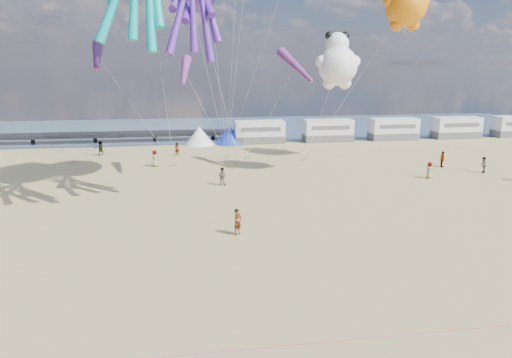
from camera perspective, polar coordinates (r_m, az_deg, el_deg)
name	(u,v)px	position (r m, az deg, el deg)	size (l,w,h in m)	color
ground	(265,285)	(22.75, 1.15, -13.07)	(120.00, 120.00, 0.00)	tan
water	(209,128)	(75.71, -5.88, 6.30)	(120.00, 120.00, 0.00)	#3B5670
pier	(0,137)	(69.12, -29.35, 4.61)	(60.00, 3.00, 0.50)	black
motorhome_0	(259,132)	(61.30, 0.43, 5.90)	(6.60, 2.50, 3.00)	silver
motorhome_1	(328,130)	(63.46, 8.98, 6.01)	(6.60, 2.50, 3.00)	silver
motorhome_2	(393,129)	(66.91, 16.81, 6.00)	(6.60, 2.50, 3.00)	silver
motorhome_3	(456,128)	(71.47, 23.76, 5.90)	(6.60, 2.50, 3.00)	silver
tent_white	(199,136)	(60.64, -7.10, 5.41)	(4.00, 4.00, 2.40)	white
tent_blue	(230,135)	(60.86, -3.32, 5.53)	(4.00, 4.00, 2.40)	#1933CC
rope_line	(287,345)	(18.52, 3.91, -20.04)	(0.03, 0.03, 34.00)	#F2338C
standing_person	(238,222)	(28.60, -2.32, -5.36)	(0.61, 0.40, 1.68)	tan
beachgoer_0	(155,158)	(48.47, -12.52, 2.54)	(0.63, 0.41, 1.72)	#7F6659
beachgoer_1	(483,165)	(49.79, 26.51, 1.59)	(0.77, 0.50, 1.58)	#7F6659
beachgoer_3	(442,159)	(50.76, 22.25, 2.31)	(1.09, 0.62, 1.68)	#7F6659
beachgoer_4	(101,148)	(56.15, -18.86, 3.68)	(1.00, 0.42, 1.70)	#7F6659
beachgoer_5	(177,149)	(53.72, -9.84, 3.71)	(1.45, 0.46, 1.56)	#7F6659
beachgoer_6	(429,170)	(45.40, 20.86, 1.03)	(0.56, 0.37, 1.55)	#7F6659
beachgoer_7	(222,176)	(40.22, -4.26, 0.36)	(0.78, 0.51, 1.60)	#7F6659
sandbag_a	(174,165)	(48.32, -10.21, 1.71)	(0.50, 0.35, 0.22)	gray
sandbag_b	(239,163)	(48.51, -2.13, 1.98)	(0.50, 0.35, 0.22)	gray
sandbag_c	(306,159)	(50.99, 6.22, 2.51)	(0.50, 0.35, 0.22)	gray
sandbag_d	(248,158)	(51.28, -1.03, 2.66)	(0.50, 0.35, 0.22)	gray
sandbag_e	(227,157)	(51.90, -3.65, 2.77)	(0.50, 0.35, 0.22)	gray
kite_panda	(338,66)	(43.71, 10.20, 13.74)	(4.35, 4.09, 6.14)	white
kite_teddy_orange	(406,6)	(50.70, 18.24, 19.84)	(4.97, 4.68, 7.02)	orange
windsock_left	(97,56)	(42.80, -19.23, 14.32)	(1.10, 6.55, 6.55)	red
windsock_mid	(296,66)	(44.40, 4.98, 13.90)	(1.00, 6.24, 6.24)	red
windsock_right	(185,72)	(42.68, -8.89, 13.13)	(0.90, 4.68, 4.68)	red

